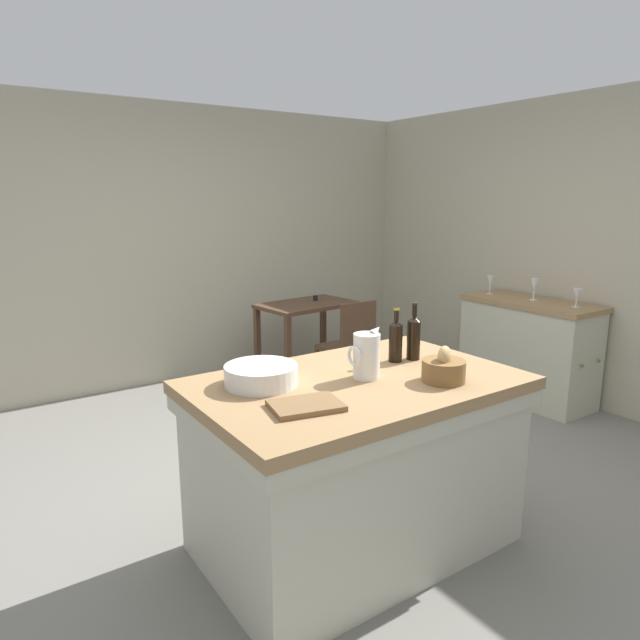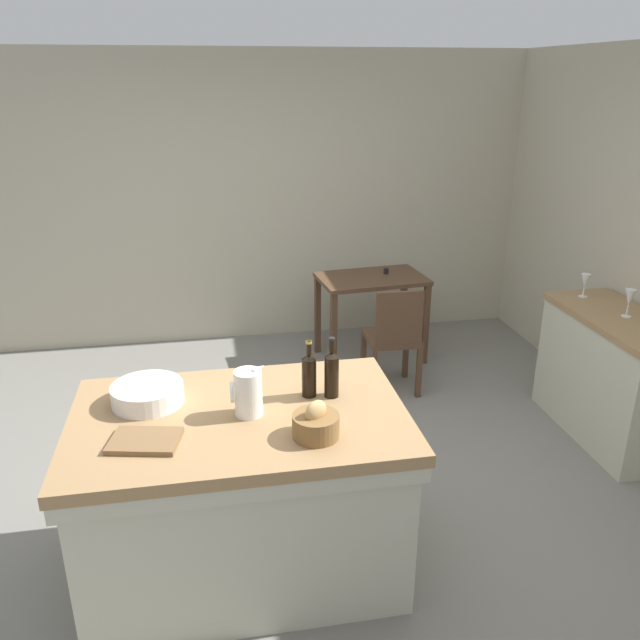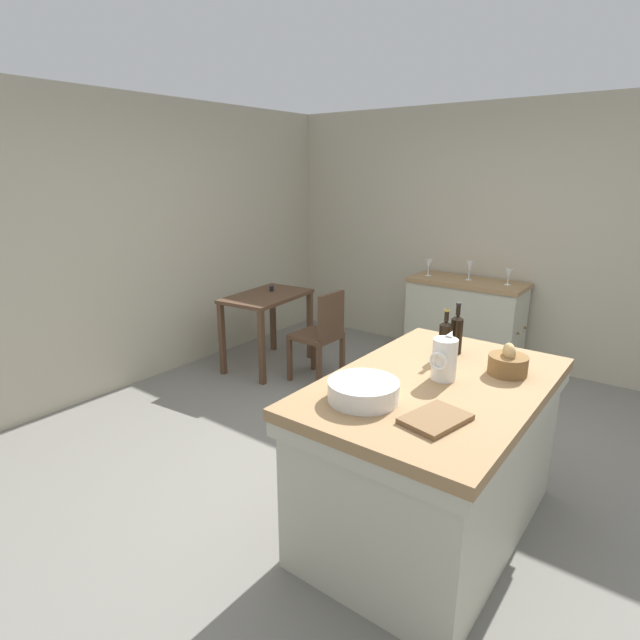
% 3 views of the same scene
% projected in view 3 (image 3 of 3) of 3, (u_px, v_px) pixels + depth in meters
% --- Properties ---
extents(ground_plane, '(6.76, 6.76, 0.00)m').
position_uv_depth(ground_plane, '(370.00, 466.00, 3.48)').
color(ground_plane, slate).
extents(wall_back, '(5.32, 0.12, 2.60)m').
position_uv_depth(wall_back, '(131.00, 244.00, 4.61)').
color(wall_back, '#B2AA93').
rests_on(wall_back, ground).
extents(wall_right, '(0.12, 5.20, 2.60)m').
position_uv_depth(wall_right, '(510.00, 237.00, 5.09)').
color(wall_right, '#B2AA93').
rests_on(wall_right, ground).
extents(island_table, '(1.57, 1.01, 0.89)m').
position_uv_depth(island_table, '(432.00, 451.00, 2.76)').
color(island_table, '#99754C').
rests_on(island_table, ground).
extents(side_cabinet, '(0.52, 1.17, 0.88)m').
position_uv_depth(side_cabinet, '(464.00, 322.00, 5.23)').
color(side_cabinet, '#99754C').
rests_on(side_cabinet, ground).
extents(writing_desk, '(0.95, 0.64, 0.81)m').
position_uv_depth(writing_desk, '(267.00, 307.00, 5.09)').
color(writing_desk, '#513826').
rests_on(writing_desk, ground).
extents(wooden_chair, '(0.41, 0.41, 0.89)m').
position_uv_depth(wooden_chair, '(321.00, 334.00, 4.75)').
color(wooden_chair, '#513826').
rests_on(wooden_chair, ground).
extents(pitcher, '(0.17, 0.13, 0.26)m').
position_uv_depth(pitcher, '(444.00, 359.00, 2.64)').
color(pitcher, white).
rests_on(pitcher, island_table).
extents(wash_bowl, '(0.34, 0.34, 0.10)m').
position_uv_depth(wash_bowl, '(363.00, 391.00, 2.41)').
color(wash_bowl, white).
rests_on(wash_bowl, island_table).
extents(bread_basket, '(0.21, 0.21, 0.17)m').
position_uv_depth(bread_basket, '(508.00, 363.00, 2.72)').
color(bread_basket, brown).
rests_on(bread_basket, island_table).
extents(cutting_board, '(0.33, 0.26, 0.02)m').
position_uv_depth(cutting_board, '(436.00, 419.00, 2.22)').
color(cutting_board, brown).
rests_on(cutting_board, island_table).
extents(wine_bottle_dark, '(0.07, 0.07, 0.31)m').
position_uv_depth(wine_bottle_dark, '(456.00, 333.00, 3.01)').
color(wine_bottle_dark, black).
rests_on(wine_bottle_dark, island_table).
extents(wine_bottle_amber, '(0.07, 0.07, 0.29)m').
position_uv_depth(wine_bottle_amber, '(445.00, 338.00, 2.95)').
color(wine_bottle_amber, black).
rests_on(wine_bottle_amber, island_table).
extents(wine_glass_far_left, '(0.07, 0.07, 0.15)m').
position_uv_depth(wine_glass_far_left, '(509.00, 274.00, 4.88)').
color(wine_glass_far_left, white).
rests_on(wine_glass_far_left, side_cabinet).
extents(wine_glass_left, '(0.07, 0.07, 0.19)m').
position_uv_depth(wine_glass_left, '(470.00, 267.00, 5.09)').
color(wine_glass_left, white).
rests_on(wine_glass_left, side_cabinet).
extents(wine_glass_middle, '(0.07, 0.07, 0.17)m').
position_uv_depth(wine_glass_middle, '(429.00, 265.00, 5.29)').
color(wine_glass_middle, white).
rests_on(wine_glass_middle, side_cabinet).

